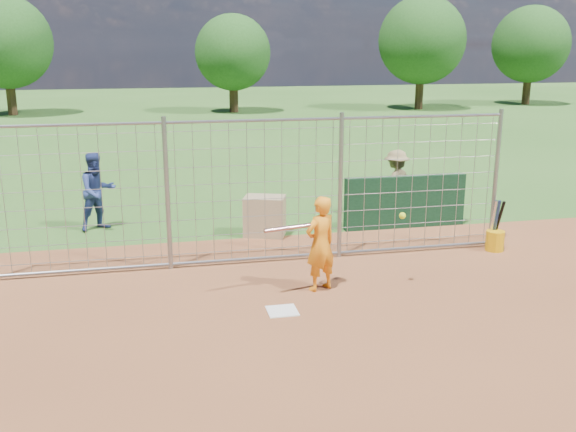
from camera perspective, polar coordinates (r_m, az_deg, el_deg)
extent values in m
plane|color=#2D591E|center=(9.52, -0.76, -8.03)|extent=(100.00, 100.00, 0.00)
plane|color=brown|center=(6.93, 4.38, -17.50)|extent=(18.00, 18.00, 0.00)
cube|color=silver|center=(9.33, -0.52, -8.44)|extent=(0.43, 0.43, 0.02)
cube|color=#11381E|center=(13.59, 10.35, 1.25)|extent=(2.60, 0.20, 1.10)
imported|color=orange|center=(9.90, 2.89, -2.48)|extent=(0.65, 0.56, 1.50)
imported|color=navy|center=(13.73, -16.58, 2.11)|extent=(0.99, 0.92, 1.62)
imported|color=olive|center=(14.41, 9.56, 2.87)|extent=(1.12, 0.97, 1.50)
cube|color=tan|center=(12.84, -2.08, 0.00)|extent=(0.93, 0.78, 0.80)
cylinder|color=silver|center=(9.55, 0.23, -1.03)|extent=(0.85, 0.27, 0.06)
sphere|color=#D9F419|center=(10.02, 10.14, 0.03)|extent=(0.10, 0.10, 0.10)
cylinder|color=#E0A10B|center=(12.54, 17.91, -2.11)|extent=(0.34, 0.34, 0.38)
cylinder|color=silver|center=(12.46, 17.73, -0.48)|extent=(0.08, 0.22, 0.85)
cylinder|color=navy|center=(12.50, 18.00, -0.46)|extent=(0.08, 0.23, 0.84)
cylinder|color=black|center=(12.52, 18.20, -0.45)|extent=(0.07, 0.32, 0.83)
cylinder|color=gray|center=(10.86, -10.68, 1.85)|extent=(0.08, 0.08, 2.60)
cylinder|color=gray|center=(11.33, 4.67, 2.60)|extent=(0.08, 0.08, 2.60)
cylinder|color=gray|center=(12.52, 17.96, 3.10)|extent=(0.08, 0.08, 2.60)
cylinder|color=gray|center=(10.80, -2.93, 8.48)|extent=(9.00, 0.05, 0.05)
cylinder|color=gray|center=(11.33, -2.77, -3.78)|extent=(9.00, 0.05, 0.05)
cube|color=gray|center=(11.01, -2.84, 2.00)|extent=(9.00, 0.02, 2.50)
cylinder|color=#3F2B19|center=(38.37, -23.42, 10.11)|extent=(0.50, 0.50, 2.52)
sphere|color=#26561E|center=(38.29, -23.84, 13.96)|extent=(4.90, 4.90, 4.90)
cylinder|color=#3F2B19|center=(36.99, -4.85, 10.85)|extent=(0.50, 0.50, 2.16)
sphere|color=#26561E|center=(36.89, -4.93, 14.29)|extent=(4.20, 4.20, 4.20)
cylinder|color=#3F2B19|center=(39.44, 11.61, 11.17)|extent=(0.50, 0.50, 2.59)
sphere|color=#26561E|center=(39.36, 11.82, 15.04)|extent=(5.04, 5.04, 5.04)
cylinder|color=#3F2B19|center=(44.52, 20.48, 10.86)|extent=(0.50, 0.50, 2.45)
sphere|color=#26561E|center=(44.45, 20.78, 14.09)|extent=(4.76, 4.76, 4.76)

